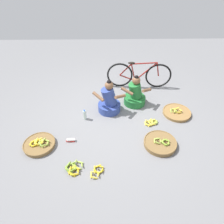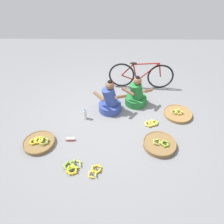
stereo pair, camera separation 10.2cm
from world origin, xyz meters
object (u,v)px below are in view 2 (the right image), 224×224
(loose_bananas_front_center, at_px, (95,171))
(bicycle_leaning, at_px, (141,75))
(vendor_woman_front, at_px, (110,101))
(packet_carton_stack, at_px, (70,139))
(vendor_woman_behind, at_px, (136,95))
(loose_bananas_front_right, at_px, (152,123))
(water_bottle, at_px, (85,114))
(loose_bananas_front_left, at_px, (72,167))
(banana_basket_back_left, at_px, (39,142))
(banana_basket_near_bicycle, at_px, (159,144))
(banana_basket_near_vendor, at_px, (178,114))

(loose_bananas_front_center, bearing_deg, bicycle_leaning, 69.49)
(vendor_woman_front, xyz_separation_m, packet_carton_stack, (-0.77, -0.97, -0.23))
(packet_carton_stack, bearing_deg, vendor_woman_behind, 41.65)
(vendor_woman_front, bearing_deg, bicycle_leaning, 52.14)
(loose_bananas_front_right, height_order, water_bottle, water_bottle)
(loose_bananas_front_center, relative_size, packet_carton_stack, 1.65)
(bicycle_leaning, xyz_separation_m, loose_bananas_front_right, (0.12, -1.50, -0.33))
(loose_bananas_front_left, relative_size, water_bottle, 1.38)
(banana_basket_back_left, bearing_deg, banana_basket_near_bicycle, -0.46)
(loose_bananas_front_right, bearing_deg, water_bottle, 173.10)
(loose_bananas_front_left, height_order, packet_carton_stack, loose_bananas_front_left)
(water_bottle, distance_m, packet_carton_stack, 0.71)
(vendor_woman_front, distance_m, loose_bananas_front_center, 1.72)
(loose_bananas_front_center, bearing_deg, water_bottle, 103.15)
(vendor_woman_front, bearing_deg, water_bottle, -150.82)
(vendor_woman_behind, height_order, banana_basket_near_vendor, vendor_woman_behind)
(banana_basket_back_left, height_order, loose_bananas_front_right, banana_basket_back_left)
(loose_bananas_front_left, xyz_separation_m, packet_carton_stack, (-0.14, 0.65, -0.00))
(vendor_woman_behind, height_order, loose_bananas_front_left, vendor_woman_behind)
(packet_carton_stack, bearing_deg, banana_basket_near_vendor, 19.17)
(banana_basket_near_bicycle, xyz_separation_m, loose_bananas_front_left, (-1.61, -0.53, -0.02))
(packet_carton_stack, bearing_deg, banana_basket_near_bicycle, -4.11)
(bicycle_leaning, height_order, banana_basket_near_bicycle, bicycle_leaning)
(banana_basket_near_vendor, xyz_separation_m, loose_bananas_front_left, (-2.18, -1.46, -0.01))
(vendor_woman_behind, distance_m, banana_basket_back_left, 2.40)
(banana_basket_back_left, xyz_separation_m, packet_carton_stack, (0.59, 0.11, -0.02))
(banana_basket_back_left, relative_size, loose_bananas_front_right, 1.84)
(loose_bananas_front_center, height_order, water_bottle, water_bottle)
(bicycle_leaning, bearing_deg, packet_carton_stack, -128.20)
(vendor_woman_behind, xyz_separation_m, loose_bananas_front_left, (-1.26, -1.89, -0.21))
(banana_basket_near_bicycle, xyz_separation_m, water_bottle, (-1.52, 0.79, 0.06))
(vendor_woman_behind, relative_size, bicycle_leaning, 0.45)
(vendor_woman_behind, distance_m, loose_bananas_front_center, 2.14)
(bicycle_leaning, distance_m, loose_bananas_front_center, 2.92)
(vendor_woman_behind, height_order, bicycle_leaning, vendor_woman_behind)
(vendor_woman_front, height_order, packet_carton_stack, vendor_woman_front)
(loose_bananas_front_left, distance_m, loose_bananas_front_right, 1.93)
(vendor_woman_behind, distance_m, packet_carton_stack, 1.88)
(vendor_woman_behind, relative_size, packet_carton_stack, 4.40)
(loose_bananas_front_center, xyz_separation_m, packet_carton_stack, (-0.55, 0.72, 0.00))
(bicycle_leaning, xyz_separation_m, packet_carton_stack, (-1.57, -1.99, -0.33))
(vendor_woman_front, xyz_separation_m, loose_bananas_front_center, (-0.22, -1.69, -0.23))
(banana_basket_back_left, relative_size, loose_bananas_front_left, 1.76)
(loose_bananas_front_left, bearing_deg, vendor_woman_behind, 56.42)
(vendor_woman_behind, bearing_deg, water_bottle, -153.78)
(banana_basket_near_vendor, bearing_deg, packet_carton_stack, -160.83)
(banana_basket_near_bicycle, bearing_deg, water_bottle, 152.48)
(bicycle_leaning, relative_size, banana_basket_near_vendor, 2.68)
(banana_basket_near_vendor, xyz_separation_m, loose_bananas_front_center, (-1.77, -1.53, -0.01))
(banana_basket_near_vendor, bearing_deg, vendor_woman_front, 174.04)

